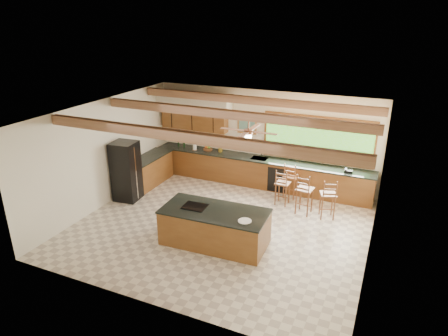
% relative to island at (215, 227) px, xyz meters
% --- Properties ---
extents(ground, '(7.20, 7.20, 0.00)m').
position_rel_island_xyz_m(ground, '(-0.18, 0.79, -0.44)').
color(ground, beige).
rests_on(ground, ground).
extents(room_shell, '(7.27, 6.54, 3.02)m').
position_rel_island_xyz_m(room_shell, '(-0.35, 1.44, 1.78)').
color(room_shell, '#EEE6CE').
rests_on(room_shell, ground).
extents(counter_run, '(7.12, 3.10, 1.23)m').
position_rel_island_xyz_m(counter_run, '(-1.00, 3.31, 0.03)').
color(counter_run, brown).
rests_on(counter_run, ground).
extents(island, '(2.55, 1.28, 0.89)m').
position_rel_island_xyz_m(island, '(0.00, 0.00, 0.00)').
color(island, brown).
rests_on(island, ground).
extents(refrigerator, '(0.75, 0.73, 1.76)m').
position_rel_island_xyz_m(refrigerator, '(-3.40, 1.19, 0.44)').
color(refrigerator, black).
rests_on(refrigerator, ground).
extents(bar_stool_a, '(0.41, 0.41, 1.08)m').
position_rel_island_xyz_m(bar_stool_a, '(0.88, 2.64, 0.20)').
color(bar_stool_a, brown).
rests_on(bar_stool_a, ground).
extents(bar_stool_b, '(0.44, 0.44, 1.12)m').
position_rel_island_xyz_m(bar_stool_b, '(0.98, 3.18, 0.22)').
color(bar_stool_b, brown).
rests_on(bar_stool_b, ground).
extents(bar_stool_c, '(0.47, 0.47, 1.19)m').
position_rel_island_xyz_m(bar_stool_c, '(1.58, 2.32, 0.26)').
color(bar_stool_c, brown).
rests_on(bar_stool_c, ground).
extents(bar_stool_d, '(0.52, 0.52, 1.14)m').
position_rel_island_xyz_m(bar_stool_d, '(2.21, 2.33, 0.24)').
color(bar_stool_d, brown).
rests_on(bar_stool_d, ground).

